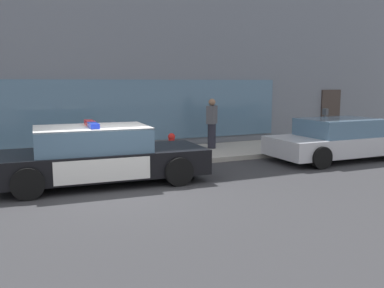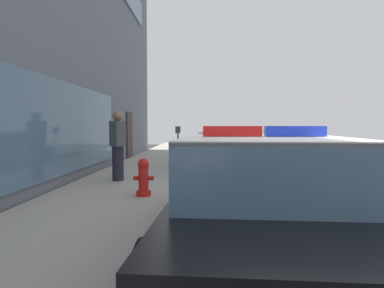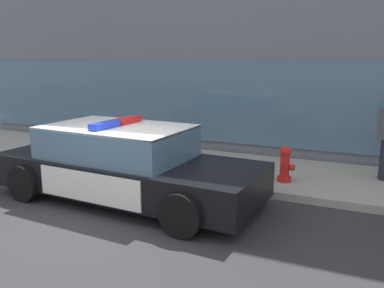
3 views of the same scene
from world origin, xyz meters
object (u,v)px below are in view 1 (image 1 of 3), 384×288
Objects in this scene: parking_meter at (325,120)px; pedestrian_on_sidewalk at (212,123)px; fire_hydrant at (172,145)px; car_down_street at (339,139)px; police_cruiser at (99,155)px.

pedestrian_on_sidewalk is at bearing 162.86° from parking_meter.
fire_hydrant is 0.16× the size of car_down_street.
car_down_street is (7.52, -0.04, -0.05)m from police_cruiser.
car_down_street is 2.67× the size of pedestrian_on_sidewalk.
pedestrian_on_sidewalk reaches higher than parking_meter.
fire_hydrant is (2.60, 1.81, -0.18)m from police_cruiser.
police_cruiser is 2.98× the size of pedestrian_on_sidewalk.
car_down_street is 1.87m from parking_meter.
pedestrian_on_sidewalk is (1.87, 0.96, 0.51)m from fire_hydrant.
parking_meter is at bearing -2.44° from fire_hydrant.
parking_meter is (5.77, -0.25, 0.58)m from fire_hydrant.
pedestrian_on_sidewalk is at bearing 35.17° from police_cruiser.
parking_meter is at bearing 13.96° from police_cruiser.
parking_meter is (0.86, 1.60, 0.45)m from car_down_street.
police_cruiser reaches higher than fire_hydrant.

